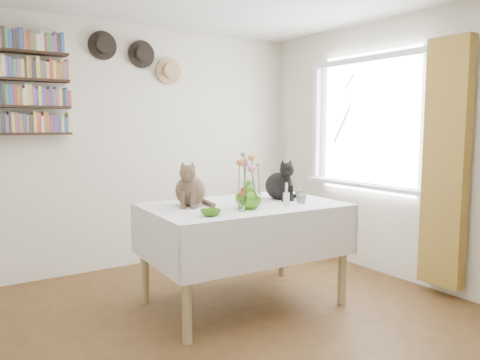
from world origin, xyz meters
TOP-DOWN VIEW (x-y plane):
  - room at (0.00, 0.00)m, footprint 4.08×4.58m
  - window at (1.97, 0.80)m, footprint 0.12×1.52m
  - curtain at (1.90, -0.12)m, footprint 0.12×0.38m
  - dining_table at (0.38, 0.68)m, footprint 1.61×1.08m
  - tabby_cat at (-0.02, 0.86)m, footprint 0.38×0.40m
  - black_cat at (0.78, 0.73)m, footprint 0.28×0.33m
  - flower_vase at (0.29, 0.49)m, footprint 0.27×0.27m
  - green_bowl at (-0.10, 0.39)m, footprint 0.15×0.15m
  - drinking_glass at (0.80, 0.46)m, footprint 0.11×0.11m
  - candlestick at (0.63, 0.45)m, footprint 0.05×0.05m
  - berry_jar at (0.19, 0.42)m, footprint 0.05×0.05m
  - porcelain_figurine at (0.98, 0.69)m, footprint 0.04×0.04m
  - flower_bouquet at (0.29, 0.49)m, footprint 0.17×0.13m
  - bookshelf_unit at (-1.10, 2.16)m, footprint 1.00×0.16m
  - wall_hats at (0.12, 2.19)m, footprint 0.98×0.09m

SIDE VIEW (x-z plane):
  - dining_table at x=0.38m, z-range 0.21..1.05m
  - green_bowl at x=-0.10m, z-range 0.84..0.88m
  - porcelain_figurine at x=0.98m, z-range 0.83..0.91m
  - drinking_glass at x=0.80m, z-range 0.84..0.93m
  - candlestick at x=0.63m, z-range 0.81..0.99m
  - berry_jar at x=0.19m, z-range 0.83..1.03m
  - flower_vase at x=0.29m, z-range 0.84..1.05m
  - black_cat at x=0.78m, z-range 0.84..1.19m
  - tabby_cat at x=-0.02m, z-range 0.84..1.21m
  - curtain at x=1.90m, z-range 0.10..2.20m
  - flower_bouquet at x=0.29m, z-range 0.98..1.37m
  - room at x=0.00m, z-range -0.04..2.54m
  - window at x=1.97m, z-range 0.74..2.06m
  - bookshelf_unit at x=-1.10m, z-range 1.39..2.30m
  - wall_hats at x=0.12m, z-range 1.93..2.41m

